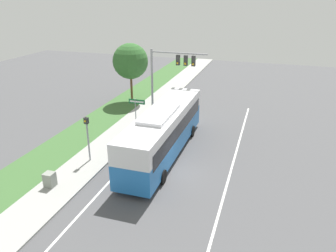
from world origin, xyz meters
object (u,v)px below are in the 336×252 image
(bus, at_px, (164,130))
(utility_cabinet, at_px, (50,180))
(signal_gantry, at_px, (170,70))
(pedestrian_signal, at_px, (87,132))
(street_sign, at_px, (136,108))

(bus, bearing_deg, utility_cabinet, -128.99)
(signal_gantry, xyz_separation_m, utility_cabinet, (-3.43, -13.63, -4.16))
(bus, relative_size, utility_cabinet, 13.60)
(utility_cabinet, bearing_deg, bus, 51.01)
(pedestrian_signal, bearing_deg, bus, 30.05)
(signal_gantry, distance_m, street_sign, 4.82)
(bus, xyz_separation_m, signal_gantry, (-1.79, 7.18, 2.75))
(pedestrian_signal, bearing_deg, utility_cabinet, -98.54)
(signal_gantry, bearing_deg, bus, -75.97)
(pedestrian_signal, bearing_deg, signal_gantry, 73.84)
(signal_gantry, height_order, street_sign, signal_gantry)
(bus, relative_size, pedestrian_signal, 3.70)
(signal_gantry, relative_size, pedestrian_signal, 1.95)
(pedestrian_signal, height_order, street_sign, pedestrian_signal)
(bus, height_order, street_sign, bus)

